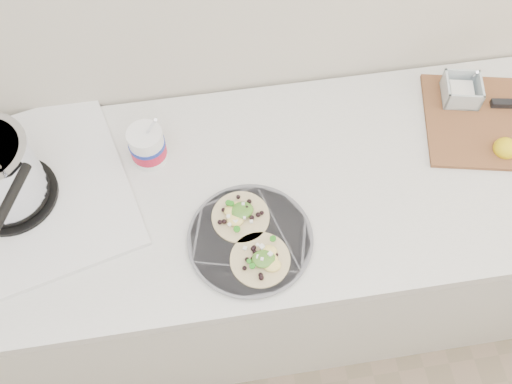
{
  "coord_description": "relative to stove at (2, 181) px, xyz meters",
  "views": [
    {
      "loc": [
        -0.02,
        0.67,
        2.16
      ],
      "look_at": [
        0.09,
        1.36,
        0.96
      ],
      "focal_mm": 40.0,
      "sensor_mm": 36.0,
      "label": 1
    }
  ],
  "objects": [
    {
      "name": "counter",
      "position": [
        0.51,
        -0.04,
        -0.54
      ],
      "size": [
        2.44,
        0.66,
        0.9
      ],
      "color": "silver",
      "rests_on": "ground"
    },
    {
      "name": "stove",
      "position": [
        0.0,
        0.0,
        0.0
      ],
      "size": [
        0.67,
        0.64,
        0.27
      ],
      "rotation": [
        0.0,
        0.0,
        0.25
      ],
      "color": "silver",
      "rests_on": "counter"
    },
    {
      "name": "taco_plate",
      "position": [
        0.57,
        -0.21,
        -0.07
      ],
      "size": [
        0.31,
        0.31,
        0.04
      ],
      "rotation": [
        0.0,
        0.0,
        -0.03
      ],
      "color": "slate",
      "rests_on": "counter"
    },
    {
      "name": "tub",
      "position": [
        0.35,
        0.07,
        -0.02
      ],
      "size": [
        0.09,
        0.09,
        0.21
      ],
      "rotation": [
        0.0,
        0.0,
        0.37
      ],
      "color": "white",
      "rests_on": "counter"
    },
    {
      "name": "cutboard",
      "position": [
        1.33,
        0.05,
        -0.07
      ],
      "size": [
        0.51,
        0.4,
        0.07
      ],
      "rotation": [
        0.0,
        0.0,
        -0.21
      ],
      "color": "brown",
      "rests_on": "counter"
    }
  ]
}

